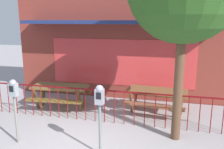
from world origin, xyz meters
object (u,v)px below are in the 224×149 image
parking_meter_near (100,102)px  picnic_table_left (60,90)px  picnic_table_right (157,95)px  parking_meter_far (14,94)px

parking_meter_near → picnic_table_left: bearing=130.9°
picnic_table_left → picnic_table_right: size_ratio=0.97×
picnic_table_right → parking_meter_far: parking_meter_far is taller
parking_meter_near → parking_meter_far: size_ratio=1.00×
picnic_table_right → parking_meter_near: bearing=-111.4°
parking_meter_near → parking_meter_far: (-2.06, 0.01, -0.00)m
picnic_table_right → parking_meter_far: bearing=-139.6°
picnic_table_right → parking_meter_near: parking_meter_near is taller
picnic_table_right → parking_meter_far: 4.12m
picnic_table_left → parking_meter_far: parking_meter_far is taller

